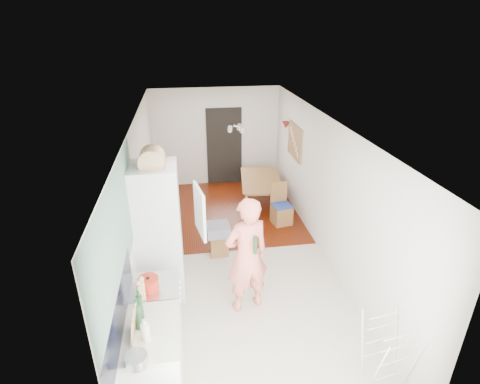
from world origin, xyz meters
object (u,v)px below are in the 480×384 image
object	(u,v)px
person	(247,246)
drying_rack	(387,353)
dining_chair	(282,205)
stool	(219,243)
dining_table	(262,192)

from	to	relation	value
person	drying_rack	bearing A→B (deg)	117.35
person	dining_chair	distance (m)	2.74
person	stool	bearing A→B (deg)	-95.25
dining_chair	stool	bearing A→B (deg)	-157.49
dining_chair	drying_rack	xyz separation A→B (m)	(0.24, -3.91, -0.00)
dining_table	dining_chair	size ratio (longest dim) A/B	1.54
dining_chair	drying_rack	world-z (taller)	dining_chair
drying_rack	stool	bearing A→B (deg)	109.77
stool	drying_rack	xyz separation A→B (m)	(1.66, -3.00, 0.23)
person	dining_table	size ratio (longest dim) A/B	1.57
dining_table	dining_chair	xyz separation A→B (m)	(0.19, -1.13, 0.20)
person	dining_table	bearing A→B (deg)	-120.79
stool	drying_rack	size ratio (longest dim) A/B	0.48
dining_chair	drying_rack	size ratio (longest dim) A/B	1.01
person	dining_chair	xyz separation A→B (m)	(1.16, 2.40, -0.63)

